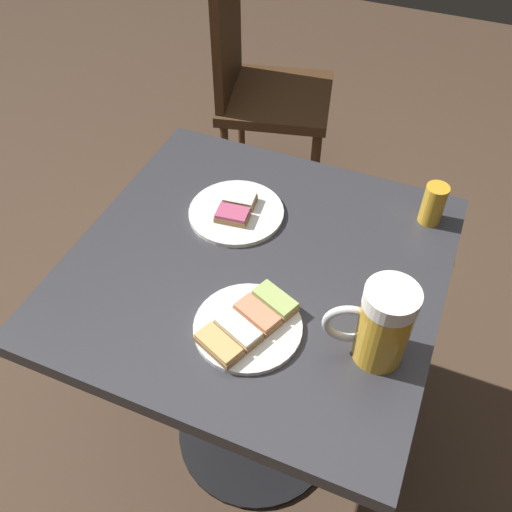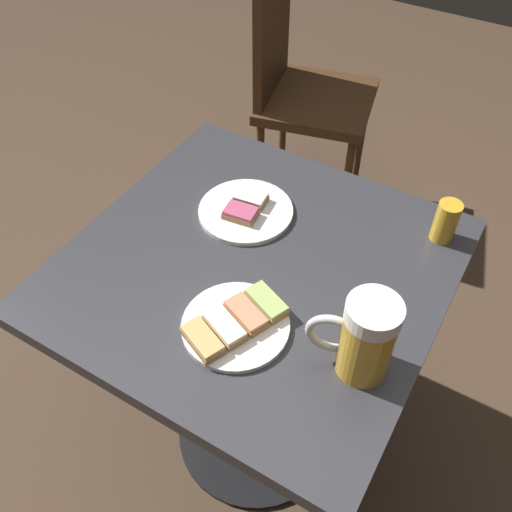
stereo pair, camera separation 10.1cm
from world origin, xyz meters
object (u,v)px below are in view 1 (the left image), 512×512
object	(u,v)px
plate_near	(248,325)
beer_glass_small	(433,204)
plate_far	(236,211)
cafe_chair	(258,83)
beer_mug	(382,324)

from	to	relation	value
plate_near	beer_glass_small	bearing A→B (deg)	149.12
plate_near	plate_far	bearing A→B (deg)	-152.06
plate_near	beer_glass_small	world-z (taller)	beer_glass_small
plate_near	plate_far	size ratio (longest dim) A/B	0.97
plate_near	cafe_chair	distance (m)	1.22
beer_glass_small	cafe_chair	distance (m)	1.02
beer_mug	beer_glass_small	size ratio (longest dim) A/B	1.82
beer_mug	cafe_chair	size ratio (longest dim) A/B	0.19
plate_near	cafe_chair	world-z (taller)	cafe_chair
plate_far	beer_glass_small	xyz separation A→B (m)	(-0.14, 0.38, 0.04)
plate_far	cafe_chair	bearing A→B (deg)	-160.48
beer_glass_small	beer_mug	bearing A→B (deg)	-3.64
beer_mug	cafe_chair	bearing A→B (deg)	-148.67
plate_near	cafe_chair	size ratio (longest dim) A/B	0.22
plate_near	plate_far	distance (m)	0.30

